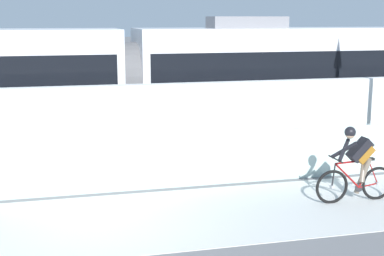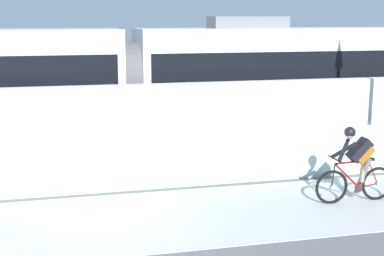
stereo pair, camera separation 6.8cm
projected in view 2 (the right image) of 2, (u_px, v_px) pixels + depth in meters
ground_plane at (98, 224)px, 10.22m from camera, size 200.00×200.00×0.00m
bike_path_deck at (98, 223)px, 10.22m from camera, size 32.00×3.20×0.01m
glass_parapet at (91, 166)px, 11.86m from camera, size 32.00×0.05×1.23m
concrete_barrier_wall at (87, 129)px, 13.48m from camera, size 32.00×0.36×2.14m
tram_rail_near at (84, 148)px, 16.06m from camera, size 32.00×0.08×0.01m
tram_rail_far at (82, 138)px, 17.43m from camera, size 32.00×0.08×0.01m
tram at (129, 80)px, 16.70m from camera, size 22.56×2.54×3.81m
cyclist_on_bike at (356, 166)px, 11.27m from camera, size 1.77×0.58×1.61m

